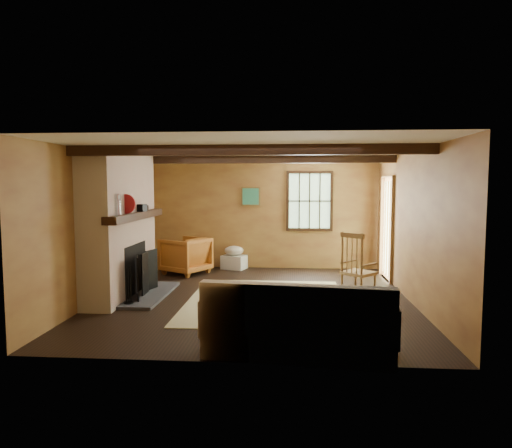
# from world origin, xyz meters

# --- Properties ---
(ground) EXTENTS (5.50, 5.50, 0.00)m
(ground) POSITION_xyz_m (0.00, 0.00, 0.00)
(ground) COLOR black
(ground) RESTS_ON ground
(room_envelope) EXTENTS (5.02, 5.52, 2.44)m
(room_envelope) POSITION_xyz_m (0.22, 0.26, 1.63)
(room_envelope) COLOR #AD833D
(room_envelope) RESTS_ON ground
(fireplace) EXTENTS (1.02, 2.30, 2.40)m
(fireplace) POSITION_xyz_m (-2.23, -0.00, 1.10)
(fireplace) COLOR brown
(fireplace) RESTS_ON ground
(rug) EXTENTS (2.50, 3.00, 0.01)m
(rug) POSITION_xyz_m (0.20, -0.20, 0.00)
(rug) COLOR beige
(rug) RESTS_ON ground
(rocking_chair) EXTENTS (0.85, 0.86, 1.11)m
(rocking_chair) POSITION_xyz_m (1.67, 0.07, 0.47)
(rocking_chair) COLOR tan
(rocking_chair) RESTS_ON ground
(sofa) EXTENTS (2.17, 1.15, 0.84)m
(sofa) POSITION_xyz_m (0.69, -2.41, 0.30)
(sofa) COLOR beige
(sofa) RESTS_ON ground
(firewood_pile) EXTENTS (0.60, 0.11, 0.22)m
(firewood_pile) POSITION_xyz_m (-1.90, 2.39, 0.11)
(firewood_pile) COLOR brown
(firewood_pile) RESTS_ON ground
(laundry_basket) EXTENTS (0.59, 0.52, 0.30)m
(laundry_basket) POSITION_xyz_m (-0.66, 2.55, 0.15)
(laundry_basket) COLOR silver
(laundry_basket) RESTS_ON ground
(basket_pillow) EXTENTS (0.43, 0.35, 0.21)m
(basket_pillow) POSITION_xyz_m (-0.66, 2.55, 0.41)
(basket_pillow) COLOR beige
(basket_pillow) RESTS_ON laundry_basket
(armchair) EXTENTS (1.14, 1.13, 0.77)m
(armchair) POSITION_xyz_m (-1.60, 1.92, 0.38)
(armchair) COLOR #BF6026
(armchair) RESTS_ON ground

